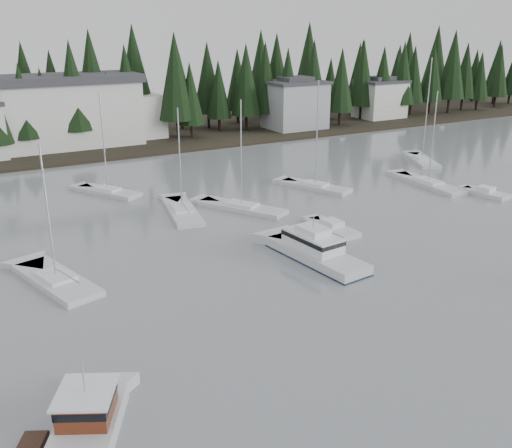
{
  "coord_description": "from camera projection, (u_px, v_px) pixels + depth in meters",
  "views": [
    {
      "loc": [
        -22.04,
        -10.45,
        18.72
      ],
      "look_at": [
        0.58,
        29.72,
        2.5
      ],
      "focal_mm": 40.0,
      "sensor_mm": 36.0,
      "label": 1
    }
  ],
  "objects": [
    {
      "name": "far_shore_land",
      "position": [
        74.0,
        132.0,
        104.73
      ],
      "size": [
        240.0,
        54.0,
        1.0
      ],
      "primitive_type": "cube",
      "color": "black",
      "rests_on": "ground"
    },
    {
      "name": "conifer_treeline",
      "position": [
        89.0,
        142.0,
        95.69
      ],
      "size": [
        200.0,
        22.0,
        20.0
      ],
      "primitive_type": null,
      "color": "black",
      "rests_on": "ground"
    },
    {
      "name": "house_east_a",
      "position": [
        295.0,
        104.0,
        104.15
      ],
      "size": [
        10.6,
        8.48,
        9.25
      ],
      "color": "#999EA0",
      "rests_on": "ground"
    },
    {
      "name": "house_east_b",
      "position": [
        380.0,
        98.0,
        116.15
      ],
      "size": [
        9.54,
        7.42,
        8.25
      ],
      "color": "silver",
      "rests_on": "ground"
    },
    {
      "name": "harbor_inn",
      "position": [
        72.0,
        111.0,
        89.39
      ],
      "size": [
        29.5,
        11.5,
        10.9
      ],
      "color": "silver",
      "rests_on": "ground"
    },
    {
      "name": "lobster_boat_brown",
      "position": [
        80.0,
        441.0,
        26.35
      ],
      "size": [
        6.73,
        9.16,
        4.35
      ],
      "rotation": [
        0.0,
        0.0,
        1.09
      ],
      "color": "silver",
      "rests_on": "ground"
    },
    {
      "name": "cabin_cruiser_center",
      "position": [
        315.0,
        252.0,
        47.72
      ],
      "size": [
        4.18,
        10.38,
        4.34
      ],
      "rotation": [
        0.0,
        0.0,
        1.68
      ],
      "color": "silver",
      "rests_on": "ground"
    },
    {
      "name": "sailboat_3",
      "position": [
        108.0,
        193.0,
        66.38
      ],
      "size": [
        6.37,
        8.6,
        12.21
      ],
      "rotation": [
        0.0,
        0.0,
        2.09
      ],
      "color": "silver",
      "rests_on": "ground"
    },
    {
      "name": "sailboat_4",
      "position": [
        242.0,
        209.0,
        60.76
      ],
      "size": [
        7.18,
        9.97,
        12.13
      ],
      "rotation": [
        0.0,
        0.0,
        2.09
      ],
      "color": "silver",
      "rests_on": "ground"
    },
    {
      "name": "sailboat_5",
      "position": [
        57.0,
        283.0,
        43.51
      ],
      "size": [
        5.35,
        9.72,
        11.28
      ],
      "rotation": [
        0.0,
        0.0,
        1.84
      ],
      "color": "silver",
      "rests_on": "ground"
    },
    {
      "name": "sailboat_6",
      "position": [
        422.0,
        161.0,
        81.65
      ],
      "size": [
        6.36,
        9.08,
        14.98
      ],
      "rotation": [
        0.0,
        0.0,
        1.1
      ],
      "color": "silver",
      "rests_on": "ground"
    },
    {
      "name": "sailboat_7",
      "position": [
        428.0,
        185.0,
        69.85
      ],
      "size": [
        3.26,
        10.89,
        11.92
      ],
      "rotation": [
        0.0,
        0.0,
        1.5
      ],
      "color": "silver",
      "rests_on": "ground"
    },
    {
      "name": "sailboat_8",
      "position": [
        182.0,
        213.0,
        59.53
      ],
      "size": [
        4.64,
        10.18,
        11.49
      ],
      "rotation": [
        0.0,
        0.0,
        1.37
      ],
      "color": "silver",
      "rests_on": "ground"
    },
    {
      "name": "sailboat_9",
      "position": [
        315.0,
        188.0,
        68.54
      ],
      "size": [
        5.8,
        9.16,
        13.24
      ],
      "rotation": [
        0.0,
        0.0,
        1.97
      ],
      "color": "silver",
      "rests_on": "ground"
    },
    {
      "name": "runabout_1",
      "position": [
        332.0,
        229.0,
        54.63
      ],
      "size": [
        2.41,
        6.19,
        1.42
      ],
      "rotation": [
        0.0,
        0.0,
        1.6
      ],
      "color": "silver",
      "rests_on": "ground"
    },
    {
      "name": "runabout_2",
      "position": [
        485.0,
        194.0,
        65.84
      ],
      "size": [
        3.09,
        5.58,
        1.42
      ],
      "rotation": [
        0.0,
        0.0,
        1.75
      ],
      "color": "silver",
      "rests_on": "ground"
    }
  ]
}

